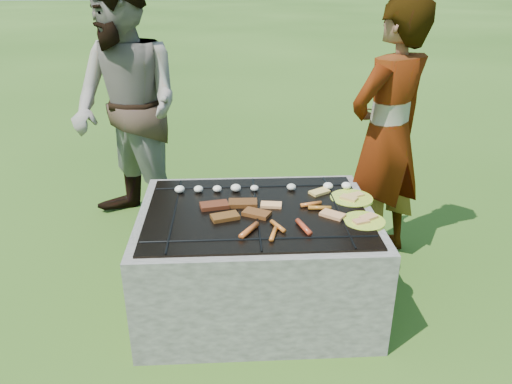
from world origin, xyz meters
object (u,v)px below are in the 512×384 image
plate_far (351,198)px  fire_pit (256,261)px  bystander (127,109)px  cook (387,136)px  plate_near (364,221)px

plate_far → fire_pit: bearing=-167.0°
fire_pit → bystander: bystander is taller
plate_far → cook: 0.56m
fire_pit → bystander: bearing=129.8°
plate_far → bystander: size_ratio=0.15×
fire_pit → plate_far: 0.66m
plate_far → cook: size_ratio=0.16×
fire_pit → cook: cook is taller
cook → bystander: bearing=-48.2°
plate_far → plate_near: (0.00, -0.28, -0.00)m
fire_pit → plate_near: size_ratio=4.67×
plate_near → cook: size_ratio=0.16×
bystander → plate_far: bearing=12.0°
fire_pit → bystander: size_ratio=0.71×
plate_near → cook: (0.30, 0.69, 0.24)m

